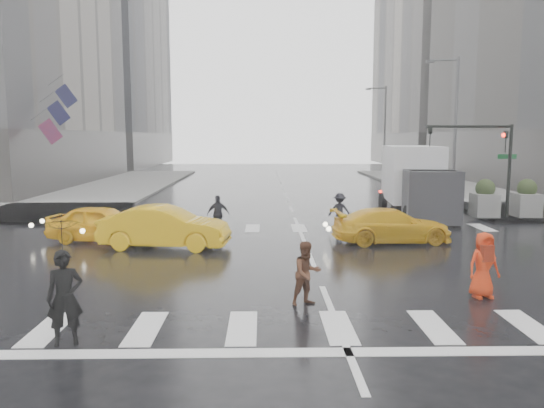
{
  "coord_description": "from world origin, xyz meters",
  "views": [
    {
      "loc": [
        -1.58,
        -16.59,
        3.95
      ],
      "look_at": [
        -1.24,
        2.0,
        1.57
      ],
      "focal_mm": 35.0,
      "sensor_mm": 36.0,
      "label": 1
    }
  ],
  "objects_px": {
    "taxi_front": "(102,224)",
    "taxi_mid": "(165,227)",
    "traffic_signal_pole": "(489,152)",
    "box_truck": "(417,179)",
    "pedestrian_brown": "(307,273)",
    "pedestrian_orange": "(484,265)"
  },
  "relations": [
    {
      "from": "taxi_front",
      "to": "taxi_mid",
      "type": "distance_m",
      "value": 2.82
    },
    {
      "from": "traffic_signal_pole",
      "to": "box_truck",
      "type": "height_order",
      "value": "traffic_signal_pole"
    },
    {
      "from": "pedestrian_brown",
      "to": "taxi_mid",
      "type": "xyz_separation_m",
      "value": [
        -4.51,
        6.5,
        -0.01
      ]
    },
    {
      "from": "traffic_signal_pole",
      "to": "taxi_mid",
      "type": "xyz_separation_m",
      "value": [
        -14.05,
        -6.01,
        -2.47
      ]
    },
    {
      "from": "traffic_signal_pole",
      "to": "pedestrian_brown",
      "type": "xyz_separation_m",
      "value": [
        -9.54,
        -12.51,
        -2.46
      ]
    },
    {
      "from": "pedestrian_orange",
      "to": "taxi_mid",
      "type": "height_order",
      "value": "pedestrian_orange"
    },
    {
      "from": "traffic_signal_pole",
      "to": "taxi_mid",
      "type": "height_order",
      "value": "traffic_signal_pole"
    },
    {
      "from": "taxi_front",
      "to": "pedestrian_brown",
      "type": "bearing_deg",
      "value": -128.89
    },
    {
      "from": "pedestrian_orange",
      "to": "taxi_front",
      "type": "height_order",
      "value": "pedestrian_orange"
    },
    {
      "from": "pedestrian_brown",
      "to": "pedestrian_orange",
      "type": "relative_size",
      "value": 0.93
    },
    {
      "from": "taxi_mid",
      "to": "traffic_signal_pole",
      "type": "bearing_deg",
      "value": -60.21
    },
    {
      "from": "taxi_mid",
      "to": "taxi_front",
      "type": "bearing_deg",
      "value": 71.85
    },
    {
      "from": "pedestrian_brown",
      "to": "box_truck",
      "type": "distance_m",
      "value": 15.19
    },
    {
      "from": "taxi_front",
      "to": "box_truck",
      "type": "height_order",
      "value": "box_truck"
    },
    {
      "from": "taxi_front",
      "to": "taxi_mid",
      "type": "height_order",
      "value": "taxi_mid"
    },
    {
      "from": "traffic_signal_pole",
      "to": "taxi_mid",
      "type": "distance_m",
      "value": 15.48
    },
    {
      "from": "traffic_signal_pole",
      "to": "taxi_front",
      "type": "xyz_separation_m",
      "value": [
        -16.61,
        -4.83,
        -2.53
      ]
    },
    {
      "from": "taxi_front",
      "to": "box_truck",
      "type": "relative_size",
      "value": 0.62
    },
    {
      "from": "pedestrian_brown",
      "to": "pedestrian_orange",
      "type": "distance_m",
      "value": 4.41
    },
    {
      "from": "traffic_signal_pole",
      "to": "pedestrian_orange",
      "type": "height_order",
      "value": "traffic_signal_pole"
    },
    {
      "from": "pedestrian_brown",
      "to": "pedestrian_orange",
      "type": "xyz_separation_m",
      "value": [
        4.38,
        0.5,
        0.07
      ]
    },
    {
      "from": "pedestrian_orange",
      "to": "taxi_mid",
      "type": "bearing_deg",
      "value": 135.65
    }
  ]
}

